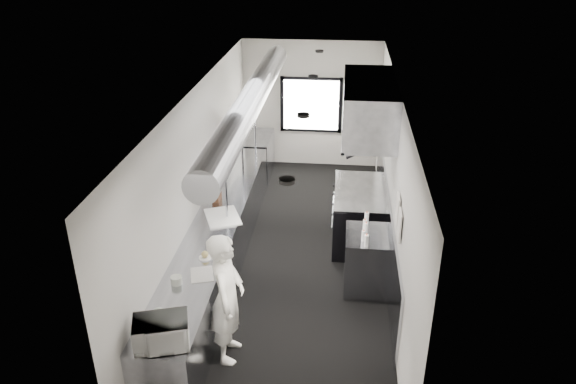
% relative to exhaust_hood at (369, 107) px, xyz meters
% --- Properties ---
extents(floor, '(3.00, 8.00, 0.01)m').
position_rel_exhaust_hood_xyz_m(floor, '(-1.10, -0.70, -2.39)').
color(floor, black).
rests_on(floor, ground).
extents(ceiling, '(3.00, 8.00, 0.01)m').
position_rel_exhaust_hood_xyz_m(ceiling, '(-1.10, -0.70, 0.41)').
color(ceiling, white).
rests_on(ceiling, wall_back).
extents(wall_back, '(3.00, 0.02, 2.80)m').
position_rel_exhaust_hood_xyz_m(wall_back, '(-1.10, 3.30, -0.99)').
color(wall_back, beige).
rests_on(wall_back, floor).
extents(wall_front, '(3.00, 0.02, 2.80)m').
position_rel_exhaust_hood_xyz_m(wall_front, '(-1.10, -4.70, -0.99)').
color(wall_front, beige).
rests_on(wall_front, floor).
extents(wall_left, '(0.02, 8.00, 2.80)m').
position_rel_exhaust_hood_xyz_m(wall_left, '(-2.60, -0.70, -0.99)').
color(wall_left, beige).
rests_on(wall_left, floor).
extents(wall_right, '(0.02, 8.00, 2.80)m').
position_rel_exhaust_hood_xyz_m(wall_right, '(0.40, -0.70, -0.99)').
color(wall_right, beige).
rests_on(wall_right, floor).
extents(wall_cladding, '(0.03, 5.50, 1.10)m').
position_rel_exhaust_hood_xyz_m(wall_cladding, '(0.38, -0.40, -1.84)').
color(wall_cladding, gray).
rests_on(wall_cladding, wall_right).
extents(hvac_duct, '(0.40, 6.40, 0.40)m').
position_rel_exhaust_hood_xyz_m(hvac_duct, '(-1.80, -0.30, 0.16)').
color(hvac_duct, gray).
rests_on(hvac_duct, ceiling).
extents(service_window, '(1.36, 0.05, 1.25)m').
position_rel_exhaust_hood_xyz_m(service_window, '(-1.10, 3.26, -0.99)').
color(service_window, white).
rests_on(service_window, wall_back).
extents(exhaust_hood, '(0.81, 2.20, 0.88)m').
position_rel_exhaust_hood_xyz_m(exhaust_hood, '(0.00, 0.00, 0.00)').
color(exhaust_hood, gray).
rests_on(exhaust_hood, ceiling).
extents(prep_counter, '(0.70, 6.00, 0.90)m').
position_rel_exhaust_hood_xyz_m(prep_counter, '(-2.25, -1.20, -1.94)').
color(prep_counter, gray).
rests_on(prep_counter, floor).
extents(pass_shelf, '(0.45, 3.00, 0.68)m').
position_rel_exhaust_hood_xyz_m(pass_shelf, '(-2.29, 0.30, -0.86)').
color(pass_shelf, gray).
rests_on(pass_shelf, prep_counter).
extents(range, '(0.88, 1.60, 0.94)m').
position_rel_exhaust_hood_xyz_m(range, '(-0.06, 0.00, -1.92)').
color(range, black).
rests_on(range, floor).
extents(bottle_station, '(0.65, 0.80, 0.90)m').
position_rel_exhaust_hood_xyz_m(bottle_station, '(0.05, -1.40, -1.94)').
color(bottle_station, gray).
rests_on(bottle_station, floor).
extents(far_work_table, '(0.70, 1.20, 0.90)m').
position_rel_exhaust_hood_xyz_m(far_work_table, '(-2.25, 2.50, -1.94)').
color(far_work_table, gray).
rests_on(far_work_table, floor).
extents(notice_sheet_a, '(0.02, 0.28, 0.38)m').
position_rel_exhaust_hood_xyz_m(notice_sheet_a, '(0.37, -1.90, -0.79)').
color(notice_sheet_a, silver).
rests_on(notice_sheet_a, wall_right).
extents(notice_sheet_b, '(0.02, 0.28, 0.38)m').
position_rel_exhaust_hood_xyz_m(notice_sheet_b, '(0.37, -2.25, -0.84)').
color(notice_sheet_b, silver).
rests_on(notice_sheet_b, wall_right).
extents(line_cook, '(0.43, 0.64, 1.74)m').
position_rel_exhaust_hood_xyz_m(line_cook, '(-1.70, -3.06, -1.52)').
color(line_cook, white).
rests_on(line_cook, floor).
extents(microwave, '(0.63, 0.54, 0.32)m').
position_rel_exhaust_hood_xyz_m(microwave, '(-2.21, -3.97, -1.33)').
color(microwave, silver).
rests_on(microwave, prep_counter).
extents(deli_tub_a, '(0.16, 0.16, 0.10)m').
position_rel_exhaust_hood_xyz_m(deli_tub_a, '(-2.39, -3.54, -1.44)').
color(deli_tub_a, '#ABB2A4').
rests_on(deli_tub_a, prep_counter).
extents(deli_tub_b, '(0.18, 0.18, 0.10)m').
position_rel_exhaust_hood_xyz_m(deli_tub_b, '(-2.37, -2.87, -1.44)').
color(deli_tub_b, '#ABB2A4').
rests_on(deli_tub_b, prep_counter).
extents(newspaper, '(0.38, 0.42, 0.01)m').
position_rel_exhaust_hood_xyz_m(newspaper, '(-2.11, -2.65, -1.49)').
color(newspaper, silver).
rests_on(newspaper, prep_counter).
extents(small_plate, '(0.19, 0.19, 0.01)m').
position_rel_exhaust_hood_xyz_m(small_plate, '(-2.16, -2.27, -1.48)').
color(small_plate, white).
rests_on(small_plate, prep_counter).
extents(pastry, '(0.09, 0.09, 0.09)m').
position_rel_exhaust_hood_xyz_m(pastry, '(-2.16, -2.27, -1.43)').
color(pastry, tan).
rests_on(pastry, small_plate).
extents(cutting_board, '(0.70, 0.78, 0.02)m').
position_rel_exhaust_hood_xyz_m(cutting_board, '(-2.17, -1.11, -1.48)').
color(cutting_board, white).
rests_on(cutting_board, prep_counter).
extents(knife_block, '(0.11, 0.24, 0.26)m').
position_rel_exhaust_hood_xyz_m(knife_block, '(-2.38, -0.53, -1.36)').
color(knife_block, '#52301D').
rests_on(knife_block, prep_counter).
extents(plate_stack_a, '(0.29, 0.29, 0.27)m').
position_rel_exhaust_hood_xyz_m(plate_stack_a, '(-2.28, -0.43, -0.68)').
color(plate_stack_a, white).
rests_on(plate_stack_a, pass_shelf).
extents(plate_stack_b, '(0.33, 0.33, 0.33)m').
position_rel_exhaust_hood_xyz_m(plate_stack_b, '(-2.28, 0.05, -0.66)').
color(plate_stack_b, white).
rests_on(plate_stack_b, pass_shelf).
extents(plate_stack_c, '(0.28, 0.28, 0.38)m').
position_rel_exhaust_hood_xyz_m(plate_stack_c, '(-2.27, 0.64, -0.63)').
color(plate_stack_c, white).
rests_on(plate_stack_c, pass_shelf).
extents(plate_stack_d, '(0.34, 0.34, 0.40)m').
position_rel_exhaust_hood_xyz_m(plate_stack_d, '(-2.32, 0.92, -0.62)').
color(plate_stack_d, white).
rests_on(plate_stack_d, pass_shelf).
extents(squeeze_bottle_a, '(0.08, 0.08, 0.18)m').
position_rel_exhaust_hood_xyz_m(squeeze_bottle_a, '(0.01, -1.73, -1.40)').
color(squeeze_bottle_a, white).
rests_on(squeeze_bottle_a, bottle_station).
extents(squeeze_bottle_b, '(0.06, 0.06, 0.16)m').
position_rel_exhaust_hood_xyz_m(squeeze_bottle_b, '(-0.03, -1.59, -1.41)').
color(squeeze_bottle_b, white).
rests_on(squeeze_bottle_b, bottle_station).
extents(squeeze_bottle_c, '(0.06, 0.06, 0.16)m').
position_rel_exhaust_hood_xyz_m(squeeze_bottle_c, '(0.01, -1.36, -1.41)').
color(squeeze_bottle_c, white).
rests_on(squeeze_bottle_c, bottle_station).
extents(squeeze_bottle_d, '(0.07, 0.07, 0.16)m').
position_rel_exhaust_hood_xyz_m(squeeze_bottle_d, '(-0.00, -1.26, -1.41)').
color(squeeze_bottle_d, white).
rests_on(squeeze_bottle_d, bottle_station).
extents(squeeze_bottle_e, '(0.08, 0.08, 0.19)m').
position_rel_exhaust_hood_xyz_m(squeeze_bottle_e, '(0.03, -1.09, -1.39)').
color(squeeze_bottle_e, white).
rests_on(squeeze_bottle_e, bottle_station).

